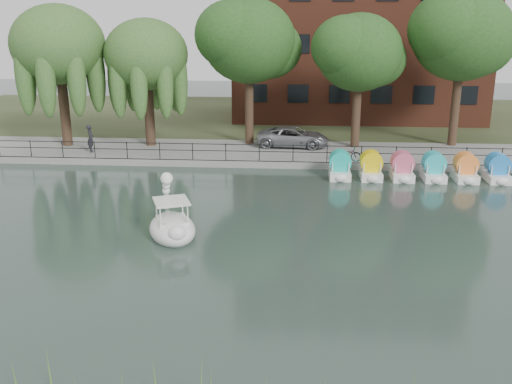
# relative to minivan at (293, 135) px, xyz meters

# --- Properties ---
(ground_plane) EXTENTS (120.00, 120.00, 0.00)m
(ground_plane) POSITION_rel_minivan_xyz_m (-1.95, -17.17, -1.15)
(ground_plane) COLOR #394C45
(promenade) EXTENTS (40.00, 6.00, 0.40)m
(promenade) POSITION_rel_minivan_xyz_m (-1.95, -1.17, -0.95)
(promenade) COLOR gray
(promenade) RESTS_ON ground_plane
(kerb) EXTENTS (40.00, 0.25, 0.40)m
(kerb) POSITION_rel_minivan_xyz_m (-1.95, -4.12, -0.95)
(kerb) COLOR gray
(kerb) RESTS_ON ground_plane
(land_strip) EXTENTS (60.00, 22.00, 0.36)m
(land_strip) POSITION_rel_minivan_xyz_m (-1.95, 12.83, -0.97)
(land_strip) COLOR #47512D
(land_strip) RESTS_ON ground_plane
(railing) EXTENTS (32.00, 0.05, 1.00)m
(railing) POSITION_rel_minivan_xyz_m (-1.95, -3.92, -0.00)
(railing) COLOR black
(railing) RESTS_ON promenade
(apartment_building) EXTENTS (20.00, 10.07, 18.00)m
(apartment_building) POSITION_rel_minivan_xyz_m (5.05, 12.80, 8.21)
(apartment_building) COLOR #4C1E16
(apartment_building) RESTS_ON land_strip
(willow_left) EXTENTS (5.88, 5.88, 9.01)m
(willow_left) POSITION_rel_minivan_xyz_m (-14.95, -0.67, 5.73)
(willow_left) COLOR #473323
(willow_left) RESTS_ON promenade
(willow_mid) EXTENTS (5.32, 5.32, 8.15)m
(willow_mid) POSITION_rel_minivan_xyz_m (-9.45, -0.17, 5.10)
(willow_mid) COLOR #473323
(willow_mid) RESTS_ON promenade
(broadleaf_center) EXTENTS (6.00, 6.00, 9.25)m
(broadleaf_center) POSITION_rel_minivan_xyz_m (-2.95, 0.83, 5.91)
(broadleaf_center) COLOR #473323
(broadleaf_center) RESTS_ON promenade
(broadleaf_right) EXTENTS (5.40, 5.40, 8.32)m
(broadleaf_right) POSITION_rel_minivan_xyz_m (4.05, 0.33, 5.24)
(broadleaf_right) COLOR #473323
(broadleaf_right) RESTS_ON promenade
(broadleaf_far) EXTENTS (6.30, 6.30, 9.71)m
(broadleaf_far) POSITION_rel_minivan_xyz_m (10.55, 1.33, 6.25)
(broadleaf_far) COLOR #473323
(broadleaf_far) RESTS_ON promenade
(minivan) EXTENTS (2.85, 5.53, 1.49)m
(minivan) POSITION_rel_minivan_xyz_m (0.00, 0.00, 0.00)
(minivan) COLOR gray
(minivan) RESTS_ON promenade
(bicycle) EXTENTS (0.91, 1.80, 1.00)m
(bicycle) POSITION_rel_minivan_xyz_m (3.20, -3.64, -0.25)
(bicycle) COLOR gray
(bicycle) RESTS_ON promenade
(pedestrian) EXTENTS (0.65, 0.81, 1.98)m
(pedestrian) POSITION_rel_minivan_xyz_m (-12.69, -2.46, 0.24)
(pedestrian) COLOR black
(pedestrian) RESTS_ON promenade
(swan_boat) EXTENTS (2.77, 3.38, 2.47)m
(swan_boat) POSITION_rel_minivan_xyz_m (-4.72, -15.34, -0.61)
(swan_boat) COLOR white
(swan_boat) RESTS_ON ground_plane
(pedal_boat_row) EXTENTS (11.35, 1.70, 1.40)m
(pedal_boat_row) POSITION_rel_minivan_xyz_m (7.78, -5.97, -0.54)
(pedal_boat_row) COLOR white
(pedal_boat_row) RESTS_ON ground_plane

